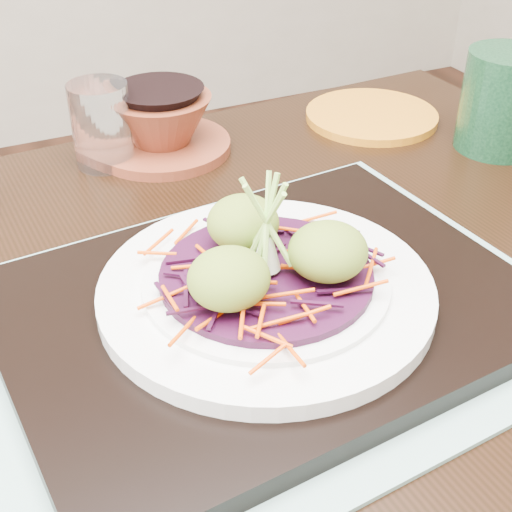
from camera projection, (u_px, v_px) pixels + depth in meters
name	position (u px, v px, depth m)	size (l,w,h in m)	color
dining_table	(216.00, 350.00, 0.72)	(1.12, 0.78, 0.68)	black
placemat	(266.00, 317.00, 0.62)	(0.50, 0.39, 0.00)	#82A89E
serving_tray	(266.00, 307.00, 0.61)	(0.44, 0.33, 0.02)	black
white_plate	(266.00, 289.00, 0.60)	(0.29, 0.29, 0.02)	silver
cabbage_bed	(266.00, 275.00, 0.60)	(0.18, 0.18, 0.01)	#2D0925
carrot_julienne	(266.00, 266.00, 0.59)	(0.22, 0.22, 0.01)	#DA4203
guacamole_scoops	(267.00, 250.00, 0.58)	(0.16, 0.14, 0.05)	olive
scallion_garnish	(267.00, 227.00, 0.57)	(0.07, 0.07, 0.10)	#92C74F
water_glass	(102.00, 125.00, 0.84)	(0.07, 0.07, 0.10)	white
terracotta_bowl_set	(161.00, 127.00, 0.88)	(0.23, 0.23, 0.07)	maroon
yellow_plate	(371.00, 116.00, 0.98)	(0.18, 0.18, 0.01)	#B76914
green_jar	(504.00, 101.00, 0.88)	(0.11, 0.11, 0.12)	#163F21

